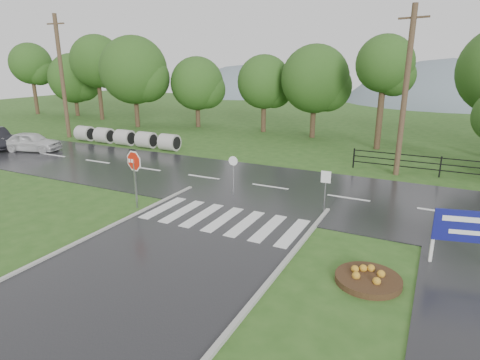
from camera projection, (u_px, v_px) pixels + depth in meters
The scene contains 16 objects.
ground at pixel (143, 277), 12.08m from camera, with size 120.00×120.00×0.00m, color #2B521B.
main_road at pixel (270, 187), 20.65m from camera, with size 90.00×8.00×0.04m, color black.
walkway at pixel (458, 281), 11.86m from camera, with size 2.20×11.00×0.04m, color #2A2A2C.
crosswalk at pixel (223, 219), 16.35m from camera, with size 6.50×2.80×0.02m.
fence_west at pixel (441, 165), 22.26m from camera, with size 9.58×0.08×1.20m.
hills at pixel (406, 190), 70.72m from camera, with size 102.00×48.00×48.00m.
treeline at pixel (348, 142), 32.22m from camera, with size 83.20×5.20×10.00m.
culvert_pipes at pixel (125, 138), 30.85m from camera, with size 9.70×1.20×1.20m.
stop_sign at pixel (134, 166), 17.26m from camera, with size 1.20×0.24×2.75m.
estate_billboard at pixel (472, 230), 12.14m from camera, with size 2.18×0.57×1.95m.
flower_bed at pixel (368, 278), 11.75m from camera, with size 1.92×1.92×0.38m.
reg_sign_small at pixel (326, 183), 16.78m from camera, with size 0.42×0.05×1.87m.
reg_sign_round at pixel (233, 170), 19.11m from camera, with size 0.45×0.07×1.94m.
car_white at pixel (33, 151), 28.94m from camera, with size 1.65×4.10×1.40m, color silver.
utility_pole_west at pixel (62, 77), 32.89m from camera, with size 1.76×0.33×9.87m.
utility_pole_east at pixel (405, 92), 21.68m from camera, with size 1.57×0.59×9.11m.
Camera 1 is at (7.43, -8.30, 6.26)m, focal length 30.00 mm.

